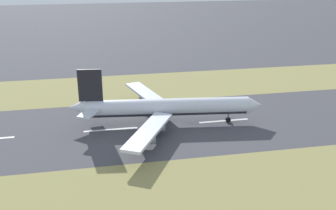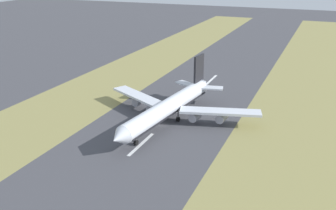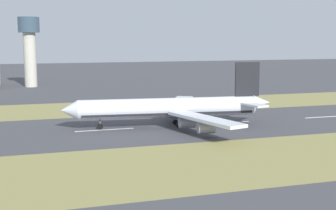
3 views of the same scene
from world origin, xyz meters
TOP-DOWN VIEW (x-y plane):
  - ground_plane at (0.00, 0.00)m, footprint 800.00×800.00m
  - grass_median_west at (-45.00, 0.00)m, footprint 40.00×600.00m
  - grass_median_east at (45.00, 0.00)m, footprint 40.00×600.00m
  - centreline_dash_near at (0.00, -63.12)m, footprint 1.20×18.00m
  - centreline_dash_mid at (0.00, -23.12)m, footprint 1.20×18.00m
  - centreline_dash_far at (0.00, 16.88)m, footprint 1.20×18.00m
  - airplane_main_jet at (-1.43, -5.01)m, footprint 63.69×67.18m
  - control_tower at (140.43, 35.13)m, footprint 12.00×12.00m

SIDE VIEW (x-z plane):
  - ground_plane at x=0.00m, z-range 0.00..0.00m
  - grass_median_west at x=-45.00m, z-range 0.00..0.01m
  - grass_median_east at x=45.00m, z-range 0.00..0.01m
  - centreline_dash_near at x=0.00m, z-range 0.00..0.01m
  - centreline_dash_mid at x=0.00m, z-range 0.00..0.01m
  - centreline_dash_far at x=0.00m, z-range 0.00..0.01m
  - airplane_main_jet at x=-1.43m, z-range -4.08..16.12m
  - control_tower at x=140.43m, z-range 4.64..44.41m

